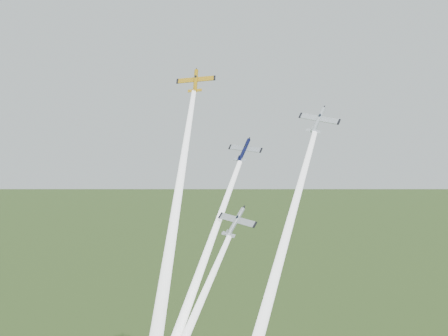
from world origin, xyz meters
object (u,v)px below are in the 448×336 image
Objects in this scene: plane_navy at (244,150)px; plane_yellow at (196,81)px; plane_silver_low at (236,222)px; plane_silver_right at (318,120)px.

plane_yellow is at bearing -174.24° from plane_navy.
plane_navy is (10.92, 0.23, -14.57)m from plane_yellow.
plane_yellow is 33.74m from plane_silver_low.
plane_navy reaches higher than plane_silver_low.
plane_navy is 19.17m from plane_silver_low.
plane_silver_low is at bearing -136.38° from plane_silver_right.
plane_silver_low is at bearing -59.20° from plane_yellow.
plane_silver_right is at bearing 51.12° from plane_silver_low.
plane_silver_low is at bearing -71.98° from plane_navy.
plane_silver_low is (14.24, -13.66, -27.37)m from plane_yellow.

